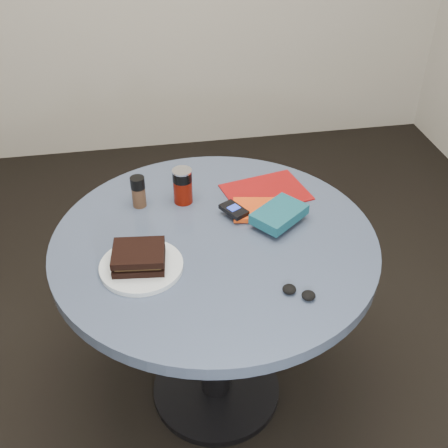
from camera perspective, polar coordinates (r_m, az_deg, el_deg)
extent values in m
plane|color=black|center=(2.26, -0.78, -16.58)|extent=(4.00, 4.00, 0.00)
cylinder|color=black|center=(2.25, -0.79, -16.35)|extent=(0.48, 0.48, 0.03)
cylinder|color=black|center=(1.97, -0.87, -10.15)|extent=(0.11, 0.11, 0.68)
cylinder|color=#39455E|center=(1.73, -0.98, -1.96)|extent=(1.00, 1.00, 0.04)
cylinder|color=silver|center=(1.62, -8.39, -4.28)|extent=(0.26, 0.26, 0.02)
cube|color=black|center=(1.61, -8.60, -3.76)|extent=(0.16, 0.14, 0.02)
cube|color=#382915|center=(1.60, -8.65, -3.33)|extent=(0.14, 0.12, 0.01)
cube|color=black|center=(1.59, -8.70, -2.90)|extent=(0.16, 0.14, 0.02)
cylinder|color=#6A1105|center=(1.86, -4.19, 3.36)|extent=(0.08, 0.08, 0.08)
cylinder|color=black|center=(1.83, -4.27, 4.87)|extent=(0.08, 0.08, 0.03)
cylinder|color=silver|center=(1.82, -4.30, 5.40)|extent=(0.08, 0.08, 0.01)
cylinder|color=#462E1E|center=(1.86, -8.63, 2.76)|extent=(0.06, 0.06, 0.07)
cylinder|color=black|center=(1.83, -8.78, 4.16)|extent=(0.06, 0.06, 0.04)
cube|color=maroon|center=(1.92, 4.26, 3.25)|extent=(0.31, 0.26, 0.00)
cube|color=#D64010|center=(1.82, 3.90, 1.45)|extent=(0.21, 0.15, 0.02)
cube|color=#124958|center=(1.76, 5.63, 1.00)|extent=(0.20, 0.19, 0.03)
cube|color=black|center=(1.79, 1.00, 1.45)|extent=(0.09, 0.11, 0.01)
cube|color=#2133A5|center=(1.78, 1.00, 1.67)|extent=(0.05, 0.04, 0.00)
ellipsoid|color=black|center=(1.54, 6.65, -6.59)|extent=(0.05, 0.05, 0.02)
ellipsoid|color=black|center=(1.53, 8.58, -7.20)|extent=(0.05, 0.05, 0.02)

